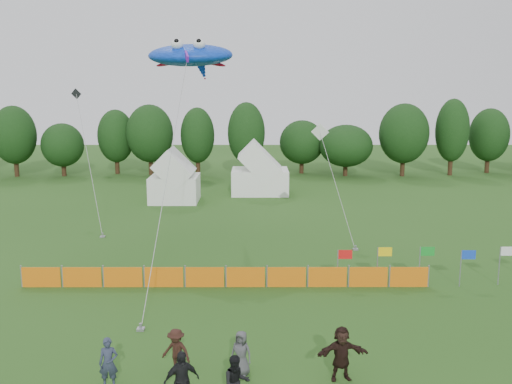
{
  "coord_description": "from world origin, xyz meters",
  "views": [
    {
      "loc": [
        -0.04,
        -18.07,
        9.59
      ],
      "look_at": [
        0.0,
        6.0,
        5.2
      ],
      "focal_mm": 40.0,
      "sensor_mm": 36.0,
      "label": 1
    }
  ],
  "objects_px": {
    "spectator_c": "(176,352)",
    "spectator_f": "(341,353)",
    "spectator_b": "(236,383)",
    "stingray_kite": "(192,56)",
    "tent_left": "(175,180)",
    "spectator_a": "(108,363)",
    "spectator_d": "(181,381)",
    "tent_right": "(260,174)",
    "barrier_fence": "(225,277)",
    "spectator_e": "(241,353)"
  },
  "relations": [
    {
      "from": "spectator_b",
      "to": "stingray_kite",
      "type": "height_order",
      "value": "stingray_kite"
    },
    {
      "from": "spectator_d",
      "to": "tent_left",
      "type": "bearing_deg",
      "value": 73.21
    },
    {
      "from": "spectator_f",
      "to": "stingray_kite",
      "type": "distance_m",
      "value": 22.29
    },
    {
      "from": "spectator_f",
      "to": "tent_right",
      "type": "bearing_deg",
      "value": 86.21
    },
    {
      "from": "spectator_b",
      "to": "spectator_c",
      "type": "bearing_deg",
      "value": 119.38
    },
    {
      "from": "spectator_a",
      "to": "spectator_e",
      "type": "height_order",
      "value": "spectator_a"
    },
    {
      "from": "tent_left",
      "to": "spectator_d",
      "type": "height_order",
      "value": "tent_left"
    },
    {
      "from": "spectator_b",
      "to": "spectator_e",
      "type": "bearing_deg",
      "value": 73.07
    },
    {
      "from": "spectator_f",
      "to": "spectator_a",
      "type": "bearing_deg",
      "value": 176.03
    },
    {
      "from": "spectator_e",
      "to": "spectator_a",
      "type": "bearing_deg",
      "value": -145.37
    },
    {
      "from": "tent_left",
      "to": "spectator_b",
      "type": "xyz_separation_m",
      "value": [
        6.33,
        -32.4,
        -0.97
      ]
    },
    {
      "from": "spectator_c",
      "to": "spectator_b",
      "type": "bearing_deg",
      "value": -24.75
    },
    {
      "from": "spectator_c",
      "to": "spectator_d",
      "type": "xyz_separation_m",
      "value": [
        0.46,
        -2.22,
        0.14
      ]
    },
    {
      "from": "spectator_a",
      "to": "spectator_d",
      "type": "distance_m",
      "value": 2.86
    },
    {
      "from": "spectator_d",
      "to": "stingray_kite",
      "type": "xyz_separation_m",
      "value": [
        -1.7,
        20.24,
        10.6
      ]
    },
    {
      "from": "tent_right",
      "to": "barrier_fence",
      "type": "distance_m",
      "value": 25.32
    },
    {
      "from": "tent_left",
      "to": "stingray_kite",
      "type": "distance_m",
      "value": 15.85
    },
    {
      "from": "tent_left",
      "to": "spectator_d",
      "type": "distance_m",
      "value": 32.76
    },
    {
      "from": "spectator_c",
      "to": "spectator_f",
      "type": "relative_size",
      "value": 0.87
    },
    {
      "from": "spectator_c",
      "to": "spectator_f",
      "type": "distance_m",
      "value": 5.56
    },
    {
      "from": "spectator_c",
      "to": "spectator_e",
      "type": "xyz_separation_m",
      "value": [
        2.21,
        -0.04,
        -0.03
      ]
    },
    {
      "from": "tent_left",
      "to": "spectator_a",
      "type": "distance_m",
      "value": 31.16
    },
    {
      "from": "spectator_e",
      "to": "tent_left",
      "type": "bearing_deg",
      "value": 125.47
    },
    {
      "from": "spectator_e",
      "to": "spectator_f",
      "type": "relative_size",
      "value": 0.84
    },
    {
      "from": "tent_left",
      "to": "spectator_c",
      "type": "relative_size",
      "value": 2.55
    },
    {
      "from": "tent_right",
      "to": "spectator_f",
      "type": "relative_size",
      "value": 2.83
    },
    {
      "from": "barrier_fence",
      "to": "spectator_f",
      "type": "bearing_deg",
      "value": -64.3
    },
    {
      "from": "tent_right",
      "to": "spectator_f",
      "type": "xyz_separation_m",
      "value": [
        2.42,
        -34.22,
        -0.94
      ]
    },
    {
      "from": "stingray_kite",
      "to": "spectator_b",
      "type": "bearing_deg",
      "value": -80.62
    },
    {
      "from": "spectator_b",
      "to": "spectator_d",
      "type": "relative_size",
      "value": 0.92
    },
    {
      "from": "tent_left",
      "to": "spectator_c",
      "type": "height_order",
      "value": "tent_left"
    },
    {
      "from": "spectator_a",
      "to": "stingray_kite",
      "type": "bearing_deg",
      "value": 81.65
    },
    {
      "from": "spectator_a",
      "to": "spectator_c",
      "type": "relative_size",
      "value": 1.05
    },
    {
      "from": "tent_left",
      "to": "spectator_c",
      "type": "distance_m",
      "value": 30.5
    },
    {
      "from": "tent_right",
      "to": "spectator_b",
      "type": "distance_m",
      "value": 36.09
    },
    {
      "from": "tent_right",
      "to": "spectator_d",
      "type": "relative_size",
      "value": 2.76
    },
    {
      "from": "spectator_b",
      "to": "stingray_kite",
      "type": "relative_size",
      "value": 0.08
    },
    {
      "from": "spectator_a",
      "to": "spectator_b",
      "type": "relative_size",
      "value": 0.97
    },
    {
      "from": "tent_left",
      "to": "spectator_d",
      "type": "xyz_separation_m",
      "value": [
        4.69,
        -32.41,
        -0.89
      ]
    },
    {
      "from": "tent_right",
      "to": "barrier_fence",
      "type": "height_order",
      "value": "tent_right"
    },
    {
      "from": "tent_right",
      "to": "spectator_d",
      "type": "xyz_separation_m",
      "value": [
        -2.66,
        -36.07,
        -0.92
      ]
    },
    {
      "from": "spectator_c",
      "to": "spectator_d",
      "type": "relative_size",
      "value": 0.85
    },
    {
      "from": "spectator_d",
      "to": "spectator_f",
      "type": "distance_m",
      "value": 5.41
    },
    {
      "from": "spectator_d",
      "to": "spectator_b",
      "type": "bearing_deg",
      "value": -24.58
    },
    {
      "from": "spectator_c",
      "to": "stingray_kite",
      "type": "bearing_deg",
      "value": 115.46
    },
    {
      "from": "tent_left",
      "to": "spectator_a",
      "type": "height_order",
      "value": "tent_left"
    },
    {
      "from": "barrier_fence",
      "to": "spectator_e",
      "type": "bearing_deg",
      "value": -83.43
    },
    {
      "from": "spectator_a",
      "to": "spectator_c",
      "type": "xyz_separation_m",
      "value": [
        2.07,
        0.88,
        -0.04
      ]
    },
    {
      "from": "spectator_f",
      "to": "tent_left",
      "type": "bearing_deg",
      "value": 99.89
    },
    {
      "from": "barrier_fence",
      "to": "spectator_e",
      "type": "relative_size",
      "value": 12.81
    }
  ]
}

